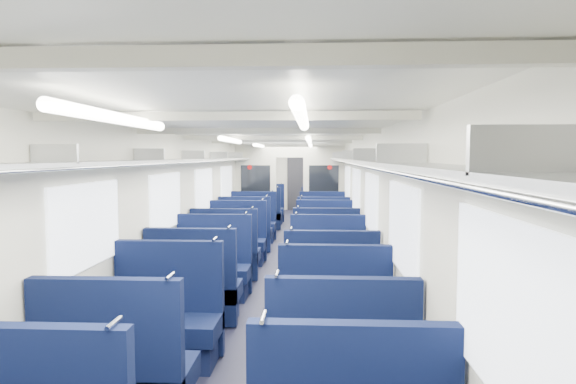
# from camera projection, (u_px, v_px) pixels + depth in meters

# --- Properties ---
(floor) EXTENTS (2.80, 18.00, 0.01)m
(floor) POSITION_uv_depth(u_px,v_px,m) (282.00, 260.00, 9.52)
(floor) COLOR black
(floor) RESTS_ON ground
(ceiling) EXTENTS (2.80, 18.00, 0.01)m
(ceiling) POSITION_uv_depth(u_px,v_px,m) (282.00, 140.00, 9.35)
(ceiling) COLOR silver
(ceiling) RESTS_ON wall_left
(wall_left) EXTENTS (0.02, 18.00, 2.35)m
(wall_left) POSITION_uv_depth(u_px,v_px,m) (210.00, 200.00, 9.51)
(wall_left) COLOR beige
(wall_left) RESTS_ON floor
(dado_left) EXTENTS (0.03, 17.90, 0.70)m
(dado_left) POSITION_uv_depth(u_px,v_px,m) (211.00, 242.00, 9.57)
(dado_left) COLOR black
(dado_left) RESTS_ON floor
(wall_right) EXTENTS (0.02, 18.00, 2.35)m
(wall_right) POSITION_uv_depth(u_px,v_px,m) (354.00, 201.00, 9.36)
(wall_right) COLOR beige
(wall_right) RESTS_ON floor
(dado_right) EXTENTS (0.03, 17.90, 0.70)m
(dado_right) POSITION_uv_depth(u_px,v_px,m) (353.00, 243.00, 9.42)
(dado_right) COLOR black
(dado_right) RESTS_ON floor
(wall_far) EXTENTS (2.80, 0.02, 2.35)m
(wall_far) POSITION_uv_depth(u_px,v_px,m) (297.00, 179.00, 18.40)
(wall_far) COLOR beige
(wall_far) RESTS_ON floor
(luggage_rack_left) EXTENTS (0.36, 17.40, 0.18)m
(luggage_rack_left) POSITION_uv_depth(u_px,v_px,m) (219.00, 159.00, 9.44)
(luggage_rack_left) COLOR #B2B5BA
(luggage_rack_left) RESTS_ON wall_left
(luggage_rack_right) EXTENTS (0.36, 17.40, 0.18)m
(luggage_rack_right) POSITION_uv_depth(u_px,v_px,m) (345.00, 159.00, 9.31)
(luggage_rack_right) COLOR #B2B5BA
(luggage_rack_right) RESTS_ON wall_right
(windows) EXTENTS (2.78, 15.60, 0.75)m
(windows) POSITION_uv_depth(u_px,v_px,m) (280.00, 190.00, 8.96)
(windows) COLOR white
(windows) RESTS_ON wall_left
(ceiling_fittings) EXTENTS (2.70, 16.06, 0.11)m
(ceiling_fittings) POSITION_uv_depth(u_px,v_px,m) (281.00, 142.00, 9.09)
(ceiling_fittings) COLOR beige
(ceiling_fittings) RESTS_ON ceiling
(end_door) EXTENTS (0.75, 0.06, 2.00)m
(end_door) POSITION_uv_depth(u_px,v_px,m) (297.00, 184.00, 18.35)
(end_door) COLOR black
(end_door) RESTS_ON floor
(bulkhead) EXTENTS (2.80, 0.10, 2.35)m
(bulkhead) POSITION_uv_depth(u_px,v_px,m) (290.00, 187.00, 12.52)
(bulkhead) COLOR beige
(bulkhead) RESTS_ON floor
(seat_4) EXTENTS (1.09, 0.60, 1.22)m
(seat_4) POSITION_uv_depth(u_px,v_px,m) (116.00, 381.00, 3.59)
(seat_4) COLOR #0B1437
(seat_4) RESTS_ON floor
(seat_5) EXTENTS (1.09, 0.60, 1.22)m
(seat_5) POSITION_uv_depth(u_px,v_px,m) (341.00, 380.00, 3.61)
(seat_5) COLOR #0B1437
(seat_5) RESTS_ON floor
(seat_6) EXTENTS (1.09, 0.60, 1.22)m
(seat_6) POSITION_uv_depth(u_px,v_px,m) (166.00, 325.00, 4.80)
(seat_6) COLOR #0B1437
(seat_6) RESTS_ON floor
(seat_7) EXTENTS (1.09, 0.60, 1.22)m
(seat_7) POSITION_uv_depth(u_px,v_px,m) (335.00, 333.00, 4.56)
(seat_7) COLOR #0B1437
(seat_7) RESTS_ON floor
(seat_8) EXTENTS (1.09, 0.60, 1.22)m
(seat_8) POSITION_uv_depth(u_px,v_px,m) (194.00, 292.00, 5.93)
(seat_8) COLOR #0B1437
(seat_8) RESTS_ON floor
(seat_9) EXTENTS (1.09, 0.60, 1.22)m
(seat_9) POSITION_uv_depth(u_px,v_px,m) (331.00, 297.00, 5.76)
(seat_9) COLOR #0B1437
(seat_9) RESTS_ON floor
(seat_10) EXTENTS (1.09, 0.60, 1.22)m
(seat_10) POSITION_uv_depth(u_px,v_px,m) (213.00, 271.00, 7.02)
(seat_10) COLOR #0B1437
(seat_10) RESTS_ON floor
(seat_11) EXTENTS (1.09, 0.60, 1.22)m
(seat_11) POSITION_uv_depth(u_px,v_px,m) (328.00, 272.00, 6.97)
(seat_11) COLOR #0B1437
(seat_11) RESTS_ON floor
(seat_12) EXTENTS (1.09, 0.60, 1.22)m
(seat_12) POSITION_uv_depth(u_px,v_px,m) (226.00, 256.00, 8.07)
(seat_12) COLOR #0B1437
(seat_12) RESTS_ON floor
(seat_13) EXTENTS (1.09, 0.60, 1.22)m
(seat_13) POSITION_uv_depth(u_px,v_px,m) (326.00, 255.00, 8.17)
(seat_13) COLOR #0B1437
(seat_13) RESTS_ON floor
(seat_14) EXTENTS (1.09, 0.60, 1.22)m
(seat_14) POSITION_uv_depth(u_px,v_px,m) (237.00, 244.00, 9.25)
(seat_14) COLOR #0B1437
(seat_14) RESTS_ON floor
(seat_15) EXTENTS (1.09, 0.60, 1.22)m
(seat_15) POSITION_uv_depth(u_px,v_px,m) (324.00, 243.00, 9.33)
(seat_15) COLOR #0B1437
(seat_15) RESTS_ON floor
(seat_16) EXTENTS (1.09, 0.60, 1.22)m
(seat_16) POSITION_uv_depth(u_px,v_px,m) (246.00, 234.00, 10.39)
(seat_16) COLOR #0B1437
(seat_16) RESTS_ON floor
(seat_17) EXTENTS (1.09, 0.60, 1.22)m
(seat_17) POSITION_uv_depth(u_px,v_px,m) (323.00, 234.00, 10.32)
(seat_17) COLOR #0B1437
(seat_17) RESTS_ON floor
(seat_18) EXTENTS (1.09, 0.60, 1.22)m
(seat_18) POSITION_uv_depth(u_px,v_px,m) (253.00, 226.00, 11.63)
(seat_18) COLOR #0B1437
(seat_18) RESTS_ON floor
(seat_19) EXTENTS (1.09, 0.60, 1.22)m
(seat_19) POSITION_uv_depth(u_px,v_px,m) (322.00, 226.00, 11.60)
(seat_19) COLOR #0B1437
(seat_19) RESTS_ON floor
(seat_20) EXTENTS (1.09, 0.60, 1.22)m
(seat_20) POSITION_uv_depth(u_px,v_px,m) (261.00, 216.00, 13.52)
(seat_20) COLOR #0B1437
(seat_20) RESTS_ON floor
(seat_21) EXTENTS (1.09, 0.60, 1.22)m
(seat_21) POSITION_uv_depth(u_px,v_px,m) (321.00, 216.00, 13.59)
(seat_21) COLOR #0B1437
(seat_21) RESTS_ON floor
(seat_22) EXTENTS (1.09, 0.60, 1.22)m
(seat_22) POSITION_uv_depth(u_px,v_px,m) (266.00, 211.00, 14.78)
(seat_22) COLOR #0B1437
(seat_22) RESTS_ON floor
(seat_23) EXTENTS (1.09, 0.60, 1.22)m
(seat_23) POSITION_uv_depth(u_px,v_px,m) (321.00, 211.00, 14.76)
(seat_23) COLOR #0B1437
(seat_23) RESTS_ON floor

